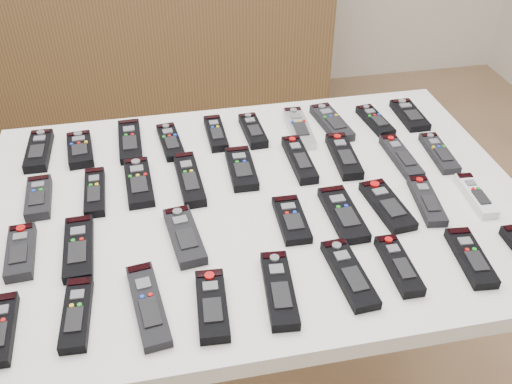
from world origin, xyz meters
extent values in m
plane|color=#886345|center=(0.00, 0.00, 0.00)|extent=(4.00, 4.00, 0.00)
cube|color=white|center=(0.03, -0.10, 0.76)|extent=(1.25, 0.88, 0.04)
cylinder|color=beige|center=(-0.53, 0.28, 0.37)|extent=(0.04, 0.04, 0.74)
cylinder|color=beige|center=(0.60, 0.28, 0.37)|extent=(0.04, 0.04, 0.74)
cube|color=#513E20|center=(-0.14, 1.78, 0.46)|extent=(1.87, 0.60, 0.92)
cube|color=black|center=(-0.48, 0.20, 0.79)|extent=(0.06, 0.18, 0.02)
cube|color=black|center=(-0.37, 0.18, 0.79)|extent=(0.07, 0.15, 0.02)
cube|color=black|center=(-0.25, 0.20, 0.79)|extent=(0.06, 0.20, 0.02)
cube|color=black|center=(-0.14, 0.18, 0.79)|extent=(0.07, 0.17, 0.02)
cube|color=black|center=(-0.02, 0.19, 0.79)|extent=(0.05, 0.16, 0.02)
cube|color=black|center=(0.08, 0.19, 0.79)|extent=(0.05, 0.16, 0.02)
cube|color=#B7B7BC|center=(0.21, 0.17, 0.79)|extent=(0.06, 0.20, 0.02)
cube|color=black|center=(0.30, 0.18, 0.79)|extent=(0.08, 0.19, 0.02)
cube|color=black|center=(0.43, 0.17, 0.79)|extent=(0.06, 0.16, 0.02)
cube|color=black|center=(0.53, 0.18, 0.79)|extent=(0.06, 0.16, 0.02)
cube|color=black|center=(-0.46, -0.01, 0.79)|extent=(0.06, 0.15, 0.02)
cube|color=black|center=(-0.33, -0.01, 0.79)|extent=(0.05, 0.17, 0.02)
cube|color=black|center=(-0.23, 0.01, 0.79)|extent=(0.07, 0.19, 0.02)
cube|color=black|center=(-0.11, -0.01, 0.79)|extent=(0.06, 0.20, 0.02)
cube|color=black|center=(0.02, 0.02, 0.79)|extent=(0.06, 0.17, 0.02)
cube|color=black|center=(0.17, 0.03, 0.79)|extent=(0.05, 0.19, 0.02)
cube|color=black|center=(0.28, 0.02, 0.79)|extent=(0.06, 0.19, 0.02)
cube|color=black|center=(0.43, -0.01, 0.79)|extent=(0.05, 0.18, 0.02)
cube|color=black|center=(0.53, -0.01, 0.79)|extent=(0.06, 0.17, 0.02)
cube|color=black|center=(-0.47, -0.19, 0.79)|extent=(0.06, 0.16, 0.02)
cube|color=black|center=(-0.36, -0.20, 0.79)|extent=(0.06, 0.19, 0.02)
cube|color=black|center=(-0.14, -0.21, 0.79)|extent=(0.08, 0.18, 0.02)
cube|color=black|center=(0.09, -0.20, 0.79)|extent=(0.06, 0.15, 0.02)
cube|color=black|center=(0.21, -0.20, 0.79)|extent=(0.07, 0.18, 0.02)
cube|color=black|center=(0.32, -0.19, 0.79)|extent=(0.08, 0.18, 0.02)
cube|color=black|center=(0.41, -0.19, 0.79)|extent=(0.07, 0.17, 0.02)
cube|color=silver|center=(0.53, -0.20, 0.79)|extent=(0.05, 0.15, 0.02)
cube|color=black|center=(-0.48, -0.39, 0.79)|extent=(0.05, 0.16, 0.02)
cube|color=black|center=(-0.35, -0.38, 0.79)|extent=(0.05, 0.17, 0.02)
cube|color=black|center=(-0.23, -0.38, 0.79)|extent=(0.08, 0.21, 0.02)
cube|color=black|center=(-0.11, -0.41, 0.79)|extent=(0.06, 0.17, 0.02)
cube|color=black|center=(0.02, -0.39, 0.79)|extent=(0.07, 0.19, 0.02)
cube|color=black|center=(0.16, -0.38, 0.79)|extent=(0.06, 0.19, 0.02)
cube|color=black|center=(0.27, -0.38, 0.79)|extent=(0.05, 0.16, 0.02)
cube|color=black|center=(0.42, -0.38, 0.79)|extent=(0.07, 0.17, 0.02)
camera|label=1|loc=(-0.17, -1.12, 1.59)|focal=40.00mm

